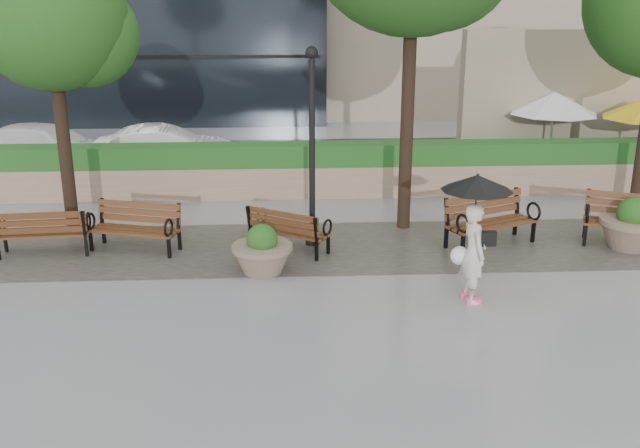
{
  "coord_description": "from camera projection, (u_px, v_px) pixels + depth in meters",
  "views": [
    {
      "loc": [
        -0.76,
        -10.71,
        4.93
      ],
      "look_at": [
        -0.12,
        1.15,
        1.1
      ],
      "focal_mm": 40.0,
      "sensor_mm": 36.0,
      "label": 1
    }
  ],
  "objects": [
    {
      "name": "cobble_strip",
      "position": [
        321.0,
        247.0,
        14.58
      ],
      "size": [
        28.0,
        3.2,
        0.01
      ],
      "primitive_type": "cube",
      "color": "#383330",
      "rests_on": "ground"
    },
    {
      "name": "ground",
      "position": [
        331.0,
        309.0,
        11.73
      ],
      "size": [
        100.0,
        100.0,
        0.0
      ],
      "primitive_type": "plane",
      "color": "gray",
      "rests_on": "ground"
    },
    {
      "name": "tree_0",
      "position": [
        59.0,
        20.0,
        14.37
      ],
      "size": [
        3.24,
        3.1,
        6.12
      ],
      "color": "black",
      "rests_on": "ground"
    },
    {
      "name": "cafe_hedge",
      "position": [
        639.0,
        167.0,
        19.47
      ],
      "size": [
        8.0,
        0.5,
        0.9
      ],
      "primitive_type": "cube",
      "color": "#1D4E1A",
      "rests_on": "ground"
    },
    {
      "name": "car_right",
      "position": [
        165.0,
        149.0,
        20.58
      ],
      "size": [
        4.16,
        1.7,
        1.34
      ],
      "primitive_type": "imported",
      "rotation": [
        0.0,
        0.0,
        1.64
      ],
      "color": "white",
      "rests_on": "ground"
    },
    {
      "name": "pedestrian",
      "position": [
        475.0,
        226.0,
        11.68
      ],
      "size": [
        1.18,
        1.18,
        2.16
      ],
      "rotation": [
        0.0,
        0.0,
        1.69
      ],
      "color": "beige",
      "rests_on": "ground"
    },
    {
      "name": "bench_3",
      "position": [
        490.0,
        231.0,
        14.61
      ],
      "size": [
        2.06,
        1.49,
        1.03
      ],
      "rotation": [
        0.0,
        0.0,
        0.42
      ],
      "color": "brown",
      "rests_on": "ground"
    },
    {
      "name": "planter_right",
      "position": [
        631.0,
        229.0,
        14.41
      ],
      "size": [
        1.27,
        1.27,
        1.06
      ],
      "color": "#7F6B56",
      "rests_on": "ground"
    },
    {
      "name": "bench_2",
      "position": [
        288.0,
        239.0,
        14.3
      ],
      "size": [
        1.73,
        1.45,
        0.89
      ],
      "rotation": [
        0.0,
        0.0,
        2.56
      ],
      "color": "brown",
      "rests_on": "ground"
    },
    {
      "name": "bench_1",
      "position": [
        135.0,
        237.0,
        14.31
      ],
      "size": [
        1.9,
        1.18,
        0.96
      ],
      "rotation": [
        0.0,
        0.0,
        -0.29
      ],
      "color": "brown",
      "rests_on": "ground"
    },
    {
      "name": "car_left",
      "position": [
        48.0,
        149.0,
        20.53
      ],
      "size": [
        4.99,
        2.58,
        1.38
      ],
      "primitive_type": "imported",
      "rotation": [
        0.0,
        0.0,
        1.43
      ],
      "color": "white",
      "rests_on": "ground"
    },
    {
      "name": "bench_4",
      "position": [
        634.0,
        232.0,
        14.53
      ],
      "size": [
        2.1,
        1.45,
        1.06
      ],
      "rotation": [
        0.0,
        0.0,
        -0.38
      ],
      "color": "brown",
      "rests_on": "ground"
    },
    {
      "name": "cafe_wall",
      "position": [
        627.0,
        98.0,
        21.11
      ],
      "size": [
        10.0,
        0.6,
        4.0
      ],
      "primitive_type": "cube",
      "color": "tan",
      "rests_on": "ground"
    },
    {
      "name": "patio_umb_white",
      "position": [
        554.0,
        104.0,
        20.13
      ],
      "size": [
        2.5,
        2.5,
        2.3
      ],
      "color": "black",
      "rests_on": "ground"
    },
    {
      "name": "planter_left",
      "position": [
        262.0,
        254.0,
        13.15
      ],
      "size": [
        1.12,
        1.12,
        0.94
      ],
      "color": "#7F6B56",
      "rests_on": "ground"
    },
    {
      "name": "asphalt_street",
      "position": [
        307.0,
        161.0,
        22.18
      ],
      "size": [
        40.0,
        7.0,
        0.0
      ],
      "primitive_type": "cube",
      "color": "black",
      "rests_on": "ground"
    },
    {
      "name": "lamppost",
      "position": [
        312.0,
        162.0,
        14.2
      ],
      "size": [
        0.28,
        0.28,
        4.0
      ],
      "color": "black",
      "rests_on": "ground"
    },
    {
      "name": "hedge_wall",
      "position": [
        312.0,
        170.0,
        18.18
      ],
      "size": [
        24.0,
        0.8,
        1.35
      ],
      "color": "tan",
      "rests_on": "ground"
    },
    {
      "name": "bench_0",
      "position": [
        45.0,
        241.0,
        14.11
      ],
      "size": [
        1.8,
        0.82,
        0.94
      ],
      "rotation": [
        0.0,
        0.0,
        3.21
      ],
      "color": "brown",
      "rests_on": "ground"
    }
  ]
}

